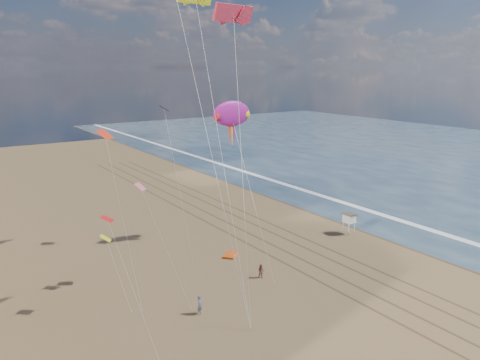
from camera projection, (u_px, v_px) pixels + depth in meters
The scene contains 10 objects.
ground at pixel (461, 347), 38.31m from camera, with size 260.00×260.00×0.00m, color brown.
wet_sand at pixel (306, 200), 80.85m from camera, with size 260.00×260.00×0.00m, color #42301E.
foam at pixel (323, 196), 83.15m from camera, with size 260.00×260.00×0.00m, color white.
tracks at pixel (265, 235), 63.81m from camera, with size 7.68×120.00×0.01m.
lifeguard_stand at pixel (349, 218), 63.88m from camera, with size 1.60×1.60×2.89m.
grounded_kite at pixel (230, 255), 56.83m from camera, with size 2.14×1.36×0.24m, color #F35514.
show_kite at pixel (232, 114), 58.44m from camera, with size 4.92×7.20×20.75m.
kite_flyer_a at pixel (200, 305), 43.20m from camera, with size 0.67×0.44×1.84m, color slate.
kite_flyer_b at pixel (261, 271), 50.67m from camera, with size 0.76×0.59×1.57m, color #8F4E49.
small_kites at pixel (124, 165), 48.04m from camera, with size 13.57×14.61×13.02m.
Camera 1 is at (-34.18, -17.90, 22.30)m, focal length 35.00 mm.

